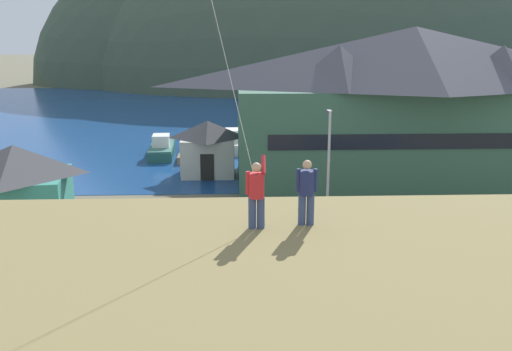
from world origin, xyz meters
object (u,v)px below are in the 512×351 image
Objects in this scene: parked_car_mid_row_center at (191,289)px; person_companion at (307,190)px; parked_car_front_row_end at (438,286)px; wharf_dock at (199,147)px; parked_car_corner_spot at (413,237)px; person_kite_flyer at (256,193)px; parked_car_front_row_silver at (210,229)px; harbor_lodge at (412,101)px; parked_car_lone_by_shed at (303,230)px; storage_shed_waterside at (208,147)px; storage_shed_near_lot at (17,192)px; moored_boat_outer_mooring at (234,142)px; parked_car_back_row_right at (296,281)px; moored_boat_wharfside at (162,149)px; parking_light_pole at (328,161)px.

person_companion is at bearing -64.75° from parked_car_mid_row_center.
wharf_dock is at bearing 109.99° from parked_car_front_row_end.
person_kite_flyer is (-8.98, -14.14, 6.65)m from parked_car_corner_spot.
parked_car_front_row_silver is at bearing 171.75° from parked_car_corner_spot.
person_kite_flyer reaches higher than parked_car_corner_spot.
person_kite_flyer is (-13.40, -29.77, 1.27)m from harbor_lodge.
parked_car_mid_row_center is at bearing -87.08° from wharf_dock.
harbor_lodge is 18.41m from parked_car_lone_by_shed.
parked_car_corner_spot is at bearing -64.85° from wharf_dock.
storage_shed_waterside is at bearing 94.92° from person_kite_flyer.
storage_shed_near_lot is 1.50× the size of parked_car_lone_by_shed.
moored_boat_outer_mooring is at bearing 92.63° from person_companion.
parked_car_back_row_right is 7.98m from parked_car_front_row_silver.
moored_boat_wharfside is 1.70× the size of parked_car_back_row_right.
parked_car_mid_row_center is at bearing -128.55° from parked_car_lone_by_shed.
parking_light_pole reaches higher than parked_car_front_row_end.
parked_car_corner_spot is (9.63, -28.85, 0.34)m from moored_boat_outer_mooring.
person_kite_flyer is at bearing -101.72° from parked_car_lone_by_shed.
parked_car_front_row_end is 10.68m from parked_car_mid_row_center.
moored_boat_wharfside is 32.65m from parked_car_back_row_right.
parked_car_back_row_right is at bearing -118.38° from harbor_lodge.
parking_light_pole is at bearing 129.26° from parked_car_corner_spot.
moored_boat_wharfside is at bearing 76.96° from storage_shed_near_lot.
parked_car_front_row_silver is at bearing -155.80° from parking_light_pole.
wharf_dock is 1.66× the size of moored_boat_outer_mooring.
parked_car_corner_spot is at bearing -105.79° from harbor_lodge.
person_kite_flyer is (-8.19, -8.13, 6.65)m from parked_car_front_row_end.
harbor_lodge is at bearing -25.91° from moored_boat_wharfside.
parking_light_pole is at bearing 106.06° from parked_car_front_row_end.
person_companion reaches higher than moored_boat_wharfside.
parking_light_pole is (7.06, 3.17, 3.13)m from parked_car_front_row_silver.
moored_boat_wharfside is 32.15m from parked_car_mid_row_center.
moored_boat_outer_mooring is 34.23m from parked_car_back_row_right.
parked_car_back_row_right is at bearing -85.38° from moored_boat_outer_mooring.
moored_boat_outer_mooring reaches higher than parked_car_front_row_end.
person_companion is (4.10, -32.11, 5.31)m from storage_shed_waterside.
moored_boat_wharfside is (-4.90, 7.69, -1.67)m from storage_shed_waterside.
parked_car_front_row_end is at bearing -63.53° from moored_boat_wharfside.
harbor_lodge is 15.59× the size of person_kite_flyer.
parked_car_mid_row_center is at bearing -172.77° from parked_car_back_row_right.
storage_shed_waterside reaches higher than parked_car_lone_by_shed.
harbor_lodge is at bearing 54.58° from parked_car_lone_by_shed.
parked_car_lone_by_shed is 5.05m from parking_light_pole.
parked_car_front_row_silver is at bearing -87.19° from storage_shed_waterside.
parked_car_back_row_right reaches higher than wharf_dock.
parking_light_pole is (9.31, -23.35, 3.84)m from wharf_dock.
moored_boat_wharfside is at bearing 122.79° from parked_car_corner_spot.
harbor_lodge is at bearing 61.62° from parked_car_back_row_right.
harbor_lodge is 31.95m from person_companion.
parking_light_pole is at bearing 5.06° from storage_shed_near_lot.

